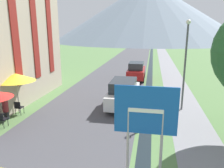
{
  "coord_description": "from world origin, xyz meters",
  "views": [
    {
      "loc": [
        1.36,
        -2.43,
        5.02
      ],
      "look_at": [
        -0.92,
        10.0,
        1.86
      ],
      "focal_mm": 35.0,
      "sensor_mm": 36.0,
      "label": 1
    }
  ],
  "objects": [
    {
      "name": "road_sign",
      "position": [
        1.23,
        4.44,
        2.17
      ],
      "size": [
        2.1,
        0.11,
        3.25
      ],
      "color": "#9E9EA3",
      "rests_on": "ground_plane"
    },
    {
      "name": "cafe_umbrella_middle_yellow",
      "position": [
        -6.6,
        9.06,
        2.24
      ],
      "size": [
        2.29,
        2.29,
        2.48
      ],
      "color": "#B7B2A8",
      "rests_on": "ground_plane"
    },
    {
      "name": "streetlamp",
      "position": [
        3.38,
        11.49,
        3.28
      ],
      "size": [
        0.28,
        0.28,
        5.59
      ],
      "color": "#515156",
      "rests_on": "ground_plane"
    },
    {
      "name": "cafe_chair_middle",
      "position": [
        -6.41,
        8.72,
        0.51
      ],
      "size": [
        0.4,
        0.4,
        0.85
      ],
      "rotation": [
        0.0,
        0.0,
        0.38
      ],
      "color": "black",
      "rests_on": "ground_plane"
    },
    {
      "name": "parked_car_near",
      "position": [
        -0.4,
        11.49,
        0.91
      ],
      "size": [
        1.94,
        4.46,
        1.82
      ],
      "color": "silver",
      "rests_on": "ground_plane"
    },
    {
      "name": "road",
      "position": [
        -2.5,
        30.0,
        0.0
      ],
      "size": [
        6.4,
        60.0,
        0.01
      ],
      "color": "#424247",
      "rests_on": "ground_plane"
    },
    {
      "name": "person_seated_near",
      "position": [
        -6.73,
        8.0,
        0.7
      ],
      "size": [
        0.32,
        0.32,
        1.27
      ],
      "color": "#282833",
      "rests_on": "ground_plane"
    },
    {
      "name": "cafe_chair_near_left",
      "position": [
        -6.23,
        6.94,
        0.51
      ],
      "size": [
        0.4,
        0.4,
        0.85
      ],
      "rotation": [
        0.0,
        0.0,
        0.43
      ],
      "color": "black",
      "rests_on": "ground_plane"
    },
    {
      "name": "footpath",
      "position": [
        3.6,
        30.0,
        0.0
      ],
      "size": [
        2.2,
        60.0,
        0.01
      ],
      "color": "slate",
      "rests_on": "ground_plane"
    },
    {
      "name": "parked_car_far",
      "position": [
        -0.17,
        19.57,
        0.91
      ],
      "size": [
        1.75,
        3.9,
        1.82
      ],
      "color": "#A31919",
      "rests_on": "ground_plane"
    },
    {
      "name": "ground_plane",
      "position": [
        0.0,
        20.0,
        0.0
      ],
      "size": [
        160.0,
        160.0,
        0.0
      ],
      "primitive_type": "plane",
      "color": "#517542"
    },
    {
      "name": "mountain_distant",
      "position": [
        -1.27,
        98.05,
        12.51
      ],
      "size": [
        81.48,
        81.48,
        25.02
      ],
      "color": "gray",
      "rests_on": "ground_plane"
    },
    {
      "name": "drainage_channel",
      "position": [
        1.2,
        30.0,
        0.0
      ],
      "size": [
        0.6,
        60.0,
        0.0
      ],
      "color": "black",
      "rests_on": "ground_plane"
    }
  ]
}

